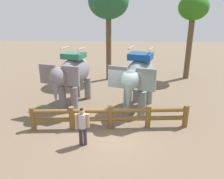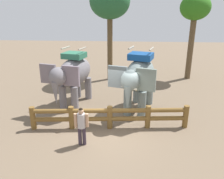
{
  "view_description": "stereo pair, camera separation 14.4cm",
  "coord_description": "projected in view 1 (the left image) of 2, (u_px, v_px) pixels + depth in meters",
  "views": [
    {
      "loc": [
        0.66,
        -8.76,
        5.02
      ],
      "look_at": [
        0.0,
        1.45,
        1.4
      ],
      "focal_mm": 36.05,
      "sensor_mm": 36.0,
      "label": 1
    },
    {
      "loc": [
        0.8,
        -8.75,
        5.02
      ],
      "look_at": [
        0.0,
        1.45,
        1.4
      ],
      "focal_mm": 36.05,
      "sensor_mm": 36.0,
      "label": 2
    }
  ],
  "objects": [
    {
      "name": "ground_plane",
      "position": [
        110.0,
        130.0,
        9.95
      ],
      "size": [
        60.0,
        60.0,
        0.0
      ],
      "primitive_type": "plane",
      "color": "brown"
    },
    {
      "name": "elephant_center",
      "position": [
        139.0,
        77.0,
        11.31
      ],
      "size": [
        2.59,
        3.93,
        3.29
      ],
      "color": "slate",
      "rests_on": "ground"
    },
    {
      "name": "tourist_woman_in_black",
      "position": [
        82.0,
        124.0,
        8.59
      ],
      "size": [
        0.56,
        0.33,
        1.58
      ],
      "color": "#372C38",
      "rests_on": "ground"
    },
    {
      "name": "elephant_near_left",
      "position": [
        73.0,
        74.0,
        12.06
      ],
      "size": [
        2.4,
        3.78,
        3.17
      ],
      "color": "slate",
      "rests_on": "ground"
    },
    {
      "name": "tree_back_center",
      "position": [
        193.0,
        11.0,
        15.97
      ],
      "size": [
        2.12,
        2.12,
        6.12
      ],
      "color": "brown",
      "rests_on": "ground"
    },
    {
      "name": "tree_far_left",
      "position": [
        108.0,
        3.0,
        15.52
      ],
      "size": [
        2.81,
        2.81,
        6.78
      ],
      "color": "brown",
      "rests_on": "ground"
    },
    {
      "name": "log_fence",
      "position": [
        110.0,
        116.0,
        9.95
      ],
      "size": [
        7.0,
        0.92,
        1.05
      ],
      "color": "brown",
      "rests_on": "ground"
    }
  ]
}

